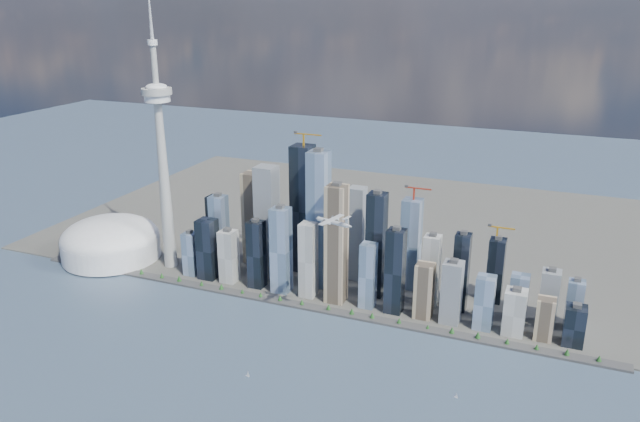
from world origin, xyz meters
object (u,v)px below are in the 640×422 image
at_px(needle_tower, 162,154).
at_px(sailboat_west, 248,375).
at_px(airplane, 333,222).
at_px(dome_stadium, 111,241).
at_px(sailboat_east, 456,396).

height_order(needle_tower, sailboat_west, needle_tower).
xyz_separation_m(needle_tower, airplane, (407.58, -145.15, -34.53)).
bearing_deg(dome_stadium, sailboat_east, -15.76).
xyz_separation_m(needle_tower, sailboat_west, (330.71, -286.58, -232.86)).
relative_size(needle_tower, airplane, 8.49).
distance_m(needle_tower, dome_stadium, 241.40).
height_order(dome_stadium, airplane, airplane).
height_order(needle_tower, dome_stadium, needle_tower).
bearing_deg(sailboat_east, airplane, 179.31).
bearing_deg(sailboat_east, dome_stadium, -175.97).
bearing_deg(airplane, dome_stadium, -179.93).
relative_size(needle_tower, sailboat_east, 67.77).
bearing_deg(dome_stadium, sailboat_west, -30.44).
bearing_deg(airplane, sailboat_west, -104.59).
relative_size(needle_tower, sailboat_west, 59.36).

